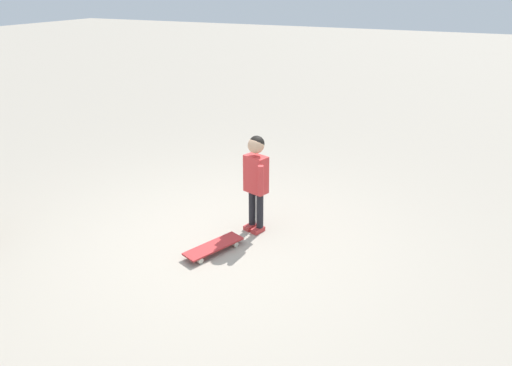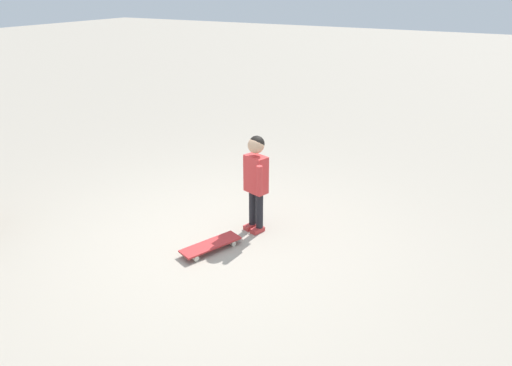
% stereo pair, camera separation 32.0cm
% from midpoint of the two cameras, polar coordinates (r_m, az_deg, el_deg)
% --- Properties ---
extents(ground_plane, '(50.00, 50.00, 0.00)m').
position_cam_midpoint_polar(ground_plane, '(4.94, -7.31, -7.32)').
color(ground_plane, '#9E9384').
extents(child_person, '(0.31, 0.30, 1.06)m').
position_cam_midpoint_polar(child_person, '(4.88, -1.88, 1.12)').
color(child_person, black).
rests_on(child_person, ground).
extents(skateboard, '(0.41, 0.66, 0.07)m').
position_cam_midpoint_polar(skateboard, '(4.77, -7.07, -7.66)').
color(skateboard, '#B22D2D').
rests_on(skateboard, ground).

